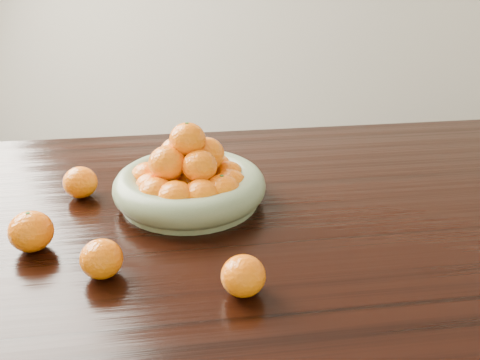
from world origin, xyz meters
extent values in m
cube|color=black|center=(0.00, 0.00, 0.73)|extent=(2.00, 1.00, 0.04)
cylinder|color=gray|center=(-0.10, 0.06, 0.76)|extent=(0.29, 0.29, 0.01)
torus|color=gray|center=(-0.10, 0.06, 0.79)|extent=(0.33, 0.33, 0.06)
ellipsoid|color=orange|center=(-0.02, 0.08, 0.80)|extent=(0.07, 0.07, 0.06)
ellipsoid|color=orange|center=(-0.04, 0.11, 0.80)|extent=(0.08, 0.08, 0.07)
ellipsoid|color=orange|center=(-0.08, 0.14, 0.80)|extent=(0.08, 0.08, 0.07)
ellipsoid|color=orange|center=(-0.12, 0.14, 0.80)|extent=(0.07, 0.07, 0.07)
ellipsoid|color=orange|center=(-0.16, 0.12, 0.80)|extent=(0.07, 0.07, 0.07)
ellipsoid|color=orange|center=(-0.19, 0.08, 0.80)|extent=(0.08, 0.08, 0.07)
ellipsoid|color=orange|center=(-0.18, 0.04, 0.80)|extent=(0.07, 0.07, 0.06)
ellipsoid|color=orange|center=(-0.17, -0.01, 0.80)|extent=(0.08, 0.08, 0.07)
ellipsoid|color=orange|center=(-0.13, -0.03, 0.80)|extent=(0.08, 0.08, 0.07)
ellipsoid|color=orange|center=(-0.08, -0.03, 0.80)|extent=(0.08, 0.08, 0.07)
ellipsoid|color=orange|center=(-0.04, -0.01, 0.80)|extent=(0.08, 0.08, 0.07)
ellipsoid|color=orange|center=(-0.02, 0.03, 0.80)|extent=(0.07, 0.07, 0.07)
ellipsoid|color=orange|center=(-0.10, 0.05, 0.80)|extent=(0.07, 0.07, 0.07)
ellipsoid|color=orange|center=(-0.06, 0.08, 0.85)|extent=(0.08, 0.08, 0.07)
ellipsoid|color=orange|center=(-0.13, 0.10, 0.85)|extent=(0.07, 0.07, 0.06)
ellipsoid|color=orange|center=(-0.15, 0.04, 0.85)|extent=(0.08, 0.08, 0.07)
ellipsoid|color=orange|center=(-0.08, 0.02, 0.85)|extent=(0.07, 0.07, 0.07)
ellipsoid|color=orange|center=(-0.10, 0.06, 0.89)|extent=(0.08, 0.08, 0.07)
ellipsoid|color=orange|center=(-0.40, -0.10, 0.79)|extent=(0.08, 0.08, 0.08)
ellipsoid|color=orange|center=(-0.26, -0.20, 0.78)|extent=(0.07, 0.07, 0.07)
ellipsoid|color=orange|center=(-0.03, -0.28, 0.78)|extent=(0.07, 0.07, 0.07)
ellipsoid|color=orange|center=(-0.34, 0.11, 0.78)|extent=(0.07, 0.07, 0.07)
camera|label=1|loc=(-0.14, -0.99, 1.28)|focal=40.00mm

